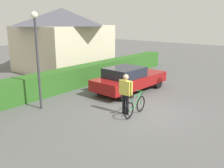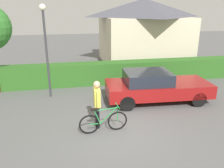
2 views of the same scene
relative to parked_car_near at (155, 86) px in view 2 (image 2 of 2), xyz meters
name	(u,v)px [view 2 (image 2 of 2)]	position (x,y,z in m)	size (l,w,h in m)	color
ground_plane	(117,128)	(-2.14, -2.07, -0.71)	(60.00, 60.00, 0.00)	#585858
hedge_row	(98,73)	(-2.14, 2.96, -0.13)	(19.86, 0.90, 1.16)	#2E6321
house_distant	(143,31)	(1.82, 7.38, 1.63)	(6.12, 5.67, 4.60)	beige
parked_car_near	(155,86)	(0.00, 0.00, 0.00)	(4.60, 2.04, 1.38)	maroon
bicycle	(104,122)	(-2.64, -2.18, -0.33)	(1.65, 0.50, 0.91)	black
person_rider	(97,101)	(-2.80, -1.81, 0.28)	(0.23, 0.68, 1.69)	black
street_lamp	(45,39)	(-4.61, 1.46, 1.97)	(0.28, 0.28, 4.13)	#38383D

